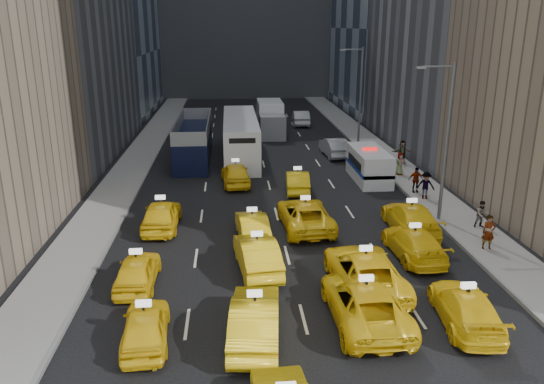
{
  "coord_description": "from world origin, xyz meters",
  "views": [
    {
      "loc": [
        -2.68,
        -16.0,
        10.96
      ],
      "look_at": [
        -0.42,
        12.1,
        2.0
      ],
      "focal_mm": 35.0,
      "sensor_mm": 36.0,
      "label": 1
    }
  ],
  "objects_px": {
    "nypd_van": "(369,166)",
    "box_truck": "(271,119)",
    "pedestrian_0": "(489,232)",
    "double_decker": "(194,139)",
    "city_bus": "(240,137)"
  },
  "relations": [
    {
      "from": "nypd_van",
      "to": "box_truck",
      "type": "relative_size",
      "value": 0.79
    },
    {
      "from": "nypd_van",
      "to": "pedestrian_0",
      "type": "height_order",
      "value": "nypd_van"
    },
    {
      "from": "box_truck",
      "to": "pedestrian_0",
      "type": "height_order",
      "value": "box_truck"
    },
    {
      "from": "nypd_van",
      "to": "pedestrian_0",
      "type": "bearing_deg",
      "value": -73.04
    },
    {
      "from": "box_truck",
      "to": "pedestrian_0",
      "type": "bearing_deg",
      "value": -77.05
    },
    {
      "from": "double_decker",
      "to": "pedestrian_0",
      "type": "bearing_deg",
      "value": -52.95
    },
    {
      "from": "nypd_van",
      "to": "city_bus",
      "type": "height_order",
      "value": "city_bus"
    },
    {
      "from": "pedestrian_0",
      "to": "double_decker",
      "type": "bearing_deg",
      "value": 134.12
    },
    {
      "from": "nypd_van",
      "to": "pedestrian_0",
      "type": "xyz_separation_m",
      "value": [
        2.71,
        -13.06,
        -0.07
      ]
    },
    {
      "from": "city_bus",
      "to": "nypd_van",
      "type": "bearing_deg",
      "value": -34.48
    },
    {
      "from": "nypd_van",
      "to": "double_decker",
      "type": "relative_size",
      "value": 0.5
    },
    {
      "from": "double_decker",
      "to": "city_bus",
      "type": "xyz_separation_m",
      "value": [
        3.92,
        0.42,
        0.02
      ]
    },
    {
      "from": "nypd_van",
      "to": "city_bus",
      "type": "bearing_deg",
      "value": 144.43
    },
    {
      "from": "box_truck",
      "to": "nypd_van",
      "type": "bearing_deg",
      "value": -74.21
    },
    {
      "from": "pedestrian_0",
      "to": "box_truck",
      "type": "bearing_deg",
      "value": 112.21
    }
  ]
}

